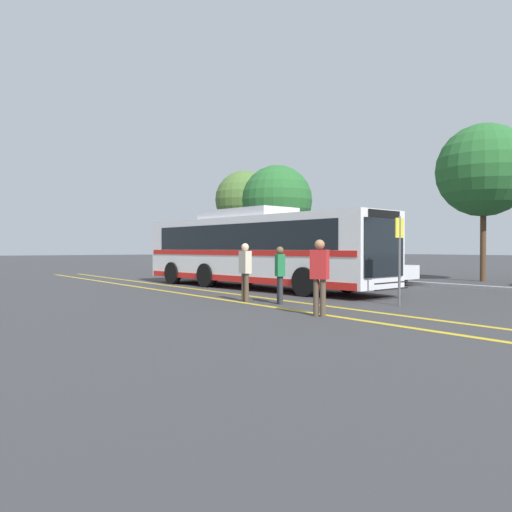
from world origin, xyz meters
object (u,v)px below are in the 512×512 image
Objects in this scene: transit_bus at (256,248)px; tree_1 at (244,200)px; parked_car_2 at (363,268)px; bus_stop_sign at (399,249)px; tree_3 at (277,201)px; pedestrian_0 at (320,272)px; tree_0 at (484,170)px; pedestrian_1 at (245,268)px; parked_car_0 at (228,264)px; pedestrian_2 at (280,271)px; parked_car_1 at (274,265)px.

tree_1 is (-14.23, 9.58, 3.62)m from transit_bus.
parked_car_2 is 1.94× the size of bus_stop_sign.
tree_3 is (-16.54, 9.05, 3.17)m from bus_stop_sign.
pedestrian_0 is 0.25× the size of tree_1.
bus_stop_sign is at bearing 69.44° from pedestrian_0.
tree_0 reaches higher than bus_stop_sign.
pedestrian_1 reaches higher than parked_car_2.
transit_bus is at bearing -43.29° from tree_3.
tree_1 reaches higher than parked_car_0.
bus_stop_sign reaches higher than pedestrian_1.
bus_stop_sign is (7.44, -0.49, -0.05)m from transit_bus.
parked_car_2 is at bearing -65.12° from pedestrian_1.
tree_0 is at bearing 6.47° from tree_1.
bus_stop_sign is 13.32m from tree_0.
tree_1 is at bearing -6.28° from pedestrian_2.
tree_0 reaches higher than parked_car_1.
tree_1 is at bearing -129.34° from transit_bus.
transit_bus is at bearing -99.11° from bus_stop_sign.
pedestrian_0 reaches higher than pedestrian_1.
parked_car_2 is at bearing -112.85° from tree_0.
pedestrian_2 is at bearing 65.59° from parked_car_0.
parked_car_0 is at bearing 127.89° from pedestrian_0.
tree_1 is (-8.76, 4.22, 4.55)m from parked_car_1.
transit_bus is 7.46m from bus_stop_sign.
parked_car_1 is 6.30m from tree_3.
parked_car_2 is 11.68m from pedestrian_0.
parked_car_0 is at bearing -123.43° from transit_bus.
pedestrian_2 is at bearing -83.08° from tree_0.
tree_1 is at bearing 168.77° from tree_3.
tree_3 is (-3.62, 3.20, 4.05)m from parked_car_1.
tree_1 is at bearing -29.79° from pedestrian_1.
parked_car_2 is 8.06m from tree_0.
bus_stop_sign reaches higher than pedestrian_2.
parked_car_1 is 0.55× the size of tree_0.
parked_car_1 is 10.73m from tree_1.
parked_car_2 is 9.46m from pedestrian_1.
transit_bus is at bearing -33.96° from tree_1.
transit_bus is 4.96× the size of bus_stop_sign.
parked_car_0 is at bearing -156.18° from tree_0.
tree_3 is (-9.90, 2.98, 4.06)m from parked_car_2.
transit_bus is 5.19m from pedestrian_1.
parked_car_0 is 0.56× the size of tree_0.
parked_car_1 is 0.87× the size of parked_car_2.
parked_car_1 is 12.81m from pedestrian_1.
pedestrian_0 is at bearing -128.94° from parked_car_1.
pedestrian_0 is at bearing 177.96° from pedestrian_1.
tree_1 reaches higher than pedestrian_0.
pedestrian_0 is 16.63m from tree_0.
parked_car_1 reaches higher than parked_car_2.
transit_bus is 2.56× the size of parked_car_2.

